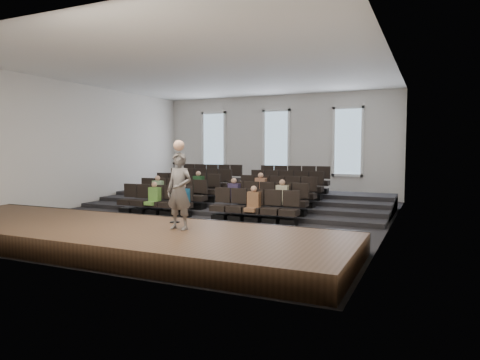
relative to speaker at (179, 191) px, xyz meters
name	(u,v)px	position (x,y,z in m)	size (l,w,h in m)	color
ground	(210,216)	(-1.81, 4.78, -1.39)	(14.00, 14.00, 0.00)	black
ceiling	(209,72)	(-1.81, 4.78, 3.62)	(12.00, 14.00, 0.02)	white
wall_back	(277,146)	(-1.81, 11.80, 1.11)	(12.00, 0.04, 5.00)	silver
wall_front	(40,142)	(-1.81, -2.24, 1.11)	(12.00, 0.04, 5.00)	silver
wall_left	(79,146)	(-7.83, 4.78, 1.11)	(0.04, 14.00, 5.00)	silver
wall_right	(392,144)	(4.21, 4.78, 1.11)	(0.04, 14.00, 5.00)	silver
stage	(109,236)	(-1.81, -0.32, -1.14)	(11.80, 3.60, 0.50)	#49311F
stage_lip	(153,224)	(-1.81, 1.45, -1.14)	(11.80, 0.06, 0.52)	black
risers	(246,201)	(-1.81, 7.95, -1.20)	(11.80, 4.80, 0.60)	black
seating_rows	(229,193)	(-1.81, 6.32, -0.71)	(6.80, 4.70, 1.67)	black
windows	(276,142)	(-1.81, 11.73, 1.31)	(8.44, 0.10, 3.24)	white
audience	(214,192)	(-1.81, 5.10, -0.58)	(5.45, 2.64, 1.10)	#66A441
speaker	(179,191)	(0.00, 0.00, 0.00)	(0.65, 0.43, 1.79)	#5D5A58
mic_stand	(175,205)	(-0.62, 0.73, -0.43)	(0.26, 0.26, 1.54)	black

